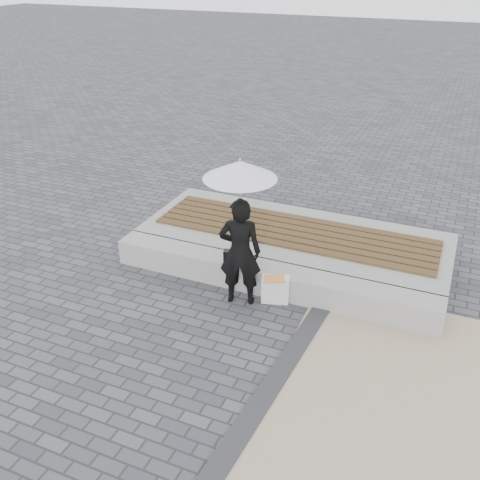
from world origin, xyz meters
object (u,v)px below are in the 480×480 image
object	(u,v)px
seating_ledge	(269,278)
handbag	(235,258)
canvas_tote	(275,289)
woman	(240,252)
parasol	(240,170)

from	to	relation	value
seating_ledge	handbag	xyz separation A→B (m)	(-0.49, -0.14, 0.31)
handbag	canvas_tote	xyz separation A→B (m)	(0.69, -0.12, -0.31)
handbag	seating_ledge	bearing A→B (deg)	-0.18
woman	canvas_tote	distance (m)	0.79
handbag	canvas_tote	world-z (taller)	handbag
parasol	woman	bearing A→B (deg)	-90.00
woman	parasol	bearing A→B (deg)	-106.37
woman	handbag	bearing A→B (deg)	-70.48
seating_ledge	parasol	bearing A→B (deg)	-122.90
seating_ledge	canvas_tote	bearing A→B (deg)	-52.45
handbag	woman	bearing A→B (deg)	-69.77
seating_ledge	handbag	bearing A→B (deg)	-164.52
parasol	canvas_tote	bearing A→B (deg)	20.33
handbag	canvas_tote	bearing A→B (deg)	-25.45
seating_ledge	parasol	size ratio (longest dim) A/B	4.01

